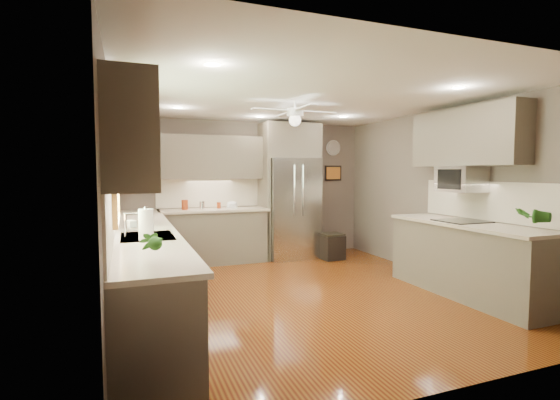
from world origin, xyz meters
TOP-DOWN VIEW (x-y plane):
  - floor at (0.00, 0.00)m, footprint 5.00×5.00m
  - ceiling at (0.00, 0.00)m, footprint 5.00×5.00m
  - wall_back at (0.00, 2.50)m, footprint 4.50×0.00m
  - wall_front at (0.00, -2.50)m, footprint 4.50×0.00m
  - wall_left at (-2.25, 0.00)m, footprint 0.00×5.00m
  - wall_right at (2.25, 0.00)m, footprint 0.00×5.00m
  - canister_a at (-1.20, 2.20)m, footprint 0.12×0.12m
  - canister_b at (-0.91, 2.20)m, footprint 0.10×0.10m
  - canister_d at (-0.63, 2.18)m, footprint 0.08×0.08m
  - soap_bottle at (-2.08, -0.13)m, footprint 0.10×0.10m
  - potted_plant_left at (-1.96, -1.77)m, footprint 0.17×0.12m
  - potted_plant_right at (1.89, -1.67)m, footprint 0.23×0.21m
  - bowl at (-0.39, 2.19)m, footprint 0.21×0.21m
  - left_run at (-1.95, 0.15)m, footprint 0.65×4.70m
  - back_run at (-0.72, 2.20)m, footprint 1.85×0.65m
  - uppers at (-0.74, 0.71)m, footprint 4.50×4.70m
  - window at (-2.22, -0.50)m, footprint 0.05×1.12m
  - sink at (-1.93, -0.50)m, footprint 0.50×0.70m
  - refrigerator at (0.70, 2.16)m, footprint 1.06×0.75m
  - right_run at (1.93, -0.80)m, footprint 0.70×2.20m
  - microwave at (2.03, -0.55)m, footprint 0.43×0.55m
  - ceiling_fan at (-0.00, 0.30)m, footprint 1.18×1.18m
  - recessed_lights at (-0.04, 0.40)m, footprint 2.84×3.14m
  - wall_clock at (1.75, 2.48)m, footprint 0.30×0.03m
  - framed_print at (1.75, 2.48)m, footprint 0.36×0.03m
  - stool at (1.31, 1.70)m, footprint 0.40×0.40m
  - paper_towel at (-1.95, -0.79)m, footprint 0.13×0.13m

SIDE VIEW (x-z plane):
  - floor at x=0.00m, z-range 0.00..0.00m
  - stool at x=1.31m, z-range 0.01..0.47m
  - left_run at x=-1.95m, z-range -0.24..1.21m
  - back_run at x=-0.72m, z-range -0.24..1.21m
  - right_run at x=1.93m, z-range -0.24..1.21m
  - sink at x=-1.93m, z-range 0.75..1.07m
  - bowl at x=-0.39m, z-range 0.94..0.99m
  - canister_d at x=-0.63m, z-range 0.95..1.05m
  - canister_b at x=-0.91m, z-range 0.94..1.08m
  - canister_a at x=-1.20m, z-range 0.93..1.11m
  - soap_bottle at x=-2.08m, z-range 0.94..1.11m
  - paper_towel at x=-1.95m, z-range 0.91..1.25m
  - potted_plant_left at x=-1.96m, z-range 0.94..1.24m
  - potted_plant_right at x=1.89m, z-range 0.94..1.28m
  - refrigerator at x=0.70m, z-range -0.04..2.41m
  - wall_back at x=0.00m, z-range -1.00..3.50m
  - wall_front at x=0.00m, z-range -1.00..3.50m
  - wall_left at x=-2.25m, z-range -1.25..3.75m
  - wall_right at x=2.25m, z-range -1.25..3.75m
  - microwave at x=2.03m, z-range 1.31..1.65m
  - framed_print at x=1.75m, z-range 1.40..1.70m
  - window at x=-2.22m, z-range 1.09..2.01m
  - uppers at x=-0.74m, z-range 1.39..2.35m
  - wall_clock at x=1.75m, z-range 1.90..2.20m
  - ceiling_fan at x=0.00m, z-range 2.17..2.49m
  - recessed_lights at x=-0.04m, z-range 2.49..2.50m
  - ceiling at x=0.00m, z-range 2.50..2.50m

